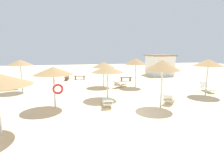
{
  "coord_description": "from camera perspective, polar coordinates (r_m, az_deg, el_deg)",
  "views": [
    {
      "loc": [
        -3.13,
        -10.54,
        3.73
      ],
      "look_at": [
        0.0,
        3.0,
        1.2
      ],
      "focal_mm": 29.38,
      "sensor_mm": 36.0,
      "label": 1
    }
  ],
  "objects": [
    {
      "name": "lounger_0",
      "position": [
        19.1,
        27.51,
        -1.13
      ],
      "size": [
        1.02,
        1.94,
        0.81
      ],
      "color": "silver",
      "rests_on": "ground"
    },
    {
      "name": "parasol_4",
      "position": [
        14.13,
        -1.44,
        4.63
      ],
      "size": [
        2.52,
        2.52,
        2.6
      ],
      "color": "silver",
      "rests_on": "ground"
    },
    {
      "name": "parasol_2",
      "position": [
        12.23,
        15.46,
        5.64
      ],
      "size": [
        2.28,
        2.28,
        3.16
      ],
      "color": "silver",
      "rests_on": "ground"
    },
    {
      "name": "beach_cabana",
      "position": [
        29.19,
        14.55,
        5.78
      ],
      "size": [
        3.62,
        3.98,
        3.12
      ],
      "color": "white",
      "rests_on": "ground"
    },
    {
      "name": "ground_plane",
      "position": [
        11.61,
        3.37,
        -8.44
      ],
      "size": [
        80.0,
        80.0,
        0.0
      ],
      "primitive_type": "plane",
      "color": "beige"
    },
    {
      "name": "lounger_5",
      "position": [
        18.97,
        2.59,
        -0.04
      ],
      "size": [
        1.84,
        1.69,
        0.78
      ],
      "color": "silver",
      "rests_on": "ground"
    },
    {
      "name": "parasol_5",
      "position": [
        18.87,
        7.4,
        6.99
      ],
      "size": [
        2.2,
        2.2,
        3.01
      ],
      "color": "silver",
      "rests_on": "ground"
    },
    {
      "name": "lounger_2",
      "position": [
        13.98,
        17.45,
        -4.26
      ],
      "size": [
        1.67,
        1.83,
        0.81
      ],
      "color": "silver",
      "rests_on": "ground"
    },
    {
      "name": "bench_2",
      "position": [
        24.43,
        -10.01,
        2.2
      ],
      "size": [
        1.55,
        0.68,
        0.49
      ],
      "color": "brown",
      "rests_on": "ground"
    },
    {
      "name": "bench_0",
      "position": [
        24.18,
        -13.9,
        1.97
      ],
      "size": [
        0.6,
        1.54,
        0.49
      ],
      "color": "brown",
      "rests_on": "ground"
    },
    {
      "name": "parasol_7",
      "position": [
        12.31,
        -17.76,
        3.81
      ],
      "size": [
        2.51,
        2.51,
        2.73
      ],
      "color": "silver",
      "rests_on": "ground"
    },
    {
      "name": "parasol_6",
      "position": [
        18.93,
        -2.62,
        5.97
      ],
      "size": [
        2.39,
        2.39,
        2.59
      ],
      "color": "silver",
      "rests_on": "ground"
    },
    {
      "name": "parasol_1",
      "position": [
        18.51,
        -26.69,
        5.95
      ],
      "size": [
        2.22,
        2.22,
        2.95
      ],
      "color": "silver",
      "rests_on": "ground"
    },
    {
      "name": "bench_1",
      "position": [
        22.86,
        4.35,
        1.78
      ],
      "size": [
        1.52,
        0.5,
        0.49
      ],
      "color": "brown",
      "rests_on": "ground"
    },
    {
      "name": "parasol_0",
      "position": [
        17.1,
        27.78,
        5.85
      ],
      "size": [
        2.4,
        2.4,
        3.05
      ],
      "color": "silver",
      "rests_on": "ground"
    },
    {
      "name": "lounger_1",
      "position": [
        20.11,
        -28.99,
        -0.76
      ],
      "size": [
        1.99,
        1.33,
        0.72
      ],
      "color": "silver",
      "rests_on": "ground"
    },
    {
      "name": "lounger_4",
      "position": [
        12.62,
        -1.52,
        -5.41
      ],
      "size": [
        0.86,
        1.98,
        0.63
      ],
      "color": "silver",
      "rests_on": "ground"
    }
  ]
}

